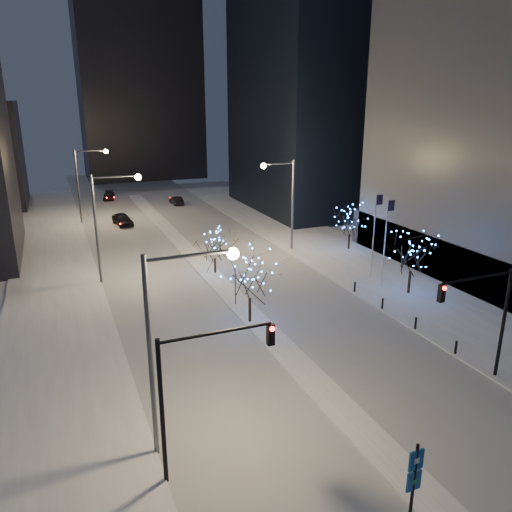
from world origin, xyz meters
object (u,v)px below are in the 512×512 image
car_far (109,196)px  holiday_tree_plaza_far (350,221)px  street_lamp_w_far (85,175)px  wayfinding_sign (414,476)px  traffic_signal_east (486,309)px  traffic_signal_west (197,380)px  holiday_tree_plaza_near (412,254)px  car_mid (176,200)px  holiday_tree_median_near (250,275)px  car_near (123,219)px  holiday_tree_median_far (215,245)px  street_lamp_w_near (172,326)px  street_lamp_east (285,194)px  street_lamp_w_mid (107,213)px

car_far → holiday_tree_plaza_far: bearing=-52.8°
street_lamp_w_far → wayfinding_sign: 58.62m
traffic_signal_east → car_far: 68.69m
traffic_signal_west → holiday_tree_plaza_near: size_ratio=1.27×
car_mid → holiday_tree_median_near: (-5.57, -46.04, 3.21)m
car_near → holiday_tree_median_far: holiday_tree_median_far is taller
street_lamp_w_near → street_lamp_east: size_ratio=1.00×
holiday_tree_median_far → street_lamp_w_mid: bearing=170.7°
street_lamp_w_far → holiday_tree_plaza_far: street_lamp_w_far is taller
street_lamp_w_far → car_far: street_lamp_w_far is taller
car_near → car_far: 19.28m
holiday_tree_median_far → holiday_tree_plaza_far: holiday_tree_plaza_far is taller
holiday_tree_plaza_near → street_lamp_w_near: bearing=-152.8°
car_near → street_lamp_w_mid: bearing=-109.9°
car_near → car_far: size_ratio=1.05×
street_lamp_w_near → holiday_tree_median_far: size_ratio=2.32×
street_lamp_w_near → traffic_signal_west: (0.50, -2.00, -1.74)m
car_mid → traffic_signal_east: bearing=90.5°
traffic_signal_west → street_lamp_east: bearing=58.3°
street_lamp_w_far → street_lamp_east: bearing=-49.2°
street_lamp_east → wayfinding_sign: bearing=-107.9°
holiday_tree_median_near → wayfinding_sign: bearing=-93.1°
street_lamp_w_far → holiday_tree_plaza_far: size_ratio=1.93×
traffic_signal_east → holiday_tree_median_far: (-8.44, 24.45, -1.87)m
street_lamp_w_near → holiday_tree_median_far: bearing=68.1°
street_lamp_w_mid → car_far: street_lamp_w_mid is taller
street_lamp_w_near → traffic_signal_west: 2.70m
car_far → holiday_tree_median_near: 54.62m
street_lamp_w_near → street_lamp_w_far: bearing=90.0°
traffic_signal_east → wayfinding_sign: traffic_signal_east is taller
traffic_signal_west → car_near: 49.25m
car_mid → wayfinding_sign: size_ratio=1.04×
traffic_signal_west → holiday_tree_plaza_near: bearing=31.5°
street_lamp_w_mid → holiday_tree_median_far: street_lamp_w_mid is taller
traffic_signal_west → holiday_tree_plaza_far: 37.40m
street_lamp_east → car_mid: (-5.02, 29.89, -5.80)m
traffic_signal_west → holiday_tree_median_far: traffic_signal_west is taller
holiday_tree_median_near → holiday_tree_plaza_near: 14.88m
street_lamp_w_near → traffic_signal_east: size_ratio=1.43×
holiday_tree_median_near → wayfinding_sign: (-1.06, -19.85, -1.54)m
traffic_signal_east → holiday_tree_plaza_far: traffic_signal_east is taller
street_lamp_w_mid → traffic_signal_west: bearing=-88.9°
holiday_tree_median_near → traffic_signal_west: bearing=-119.8°
street_lamp_east → holiday_tree_median_near: size_ratio=1.69×
street_lamp_east → car_near: (-15.02, 18.96, -5.65)m
traffic_signal_east → car_mid: size_ratio=1.78×
street_lamp_w_far → holiday_tree_median_near: street_lamp_w_far is taller
street_lamp_east → car_far: size_ratio=2.24×
traffic_signal_west → holiday_tree_median_far: 27.04m
street_lamp_w_near → holiday_tree_median_near: street_lamp_w_near is taller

